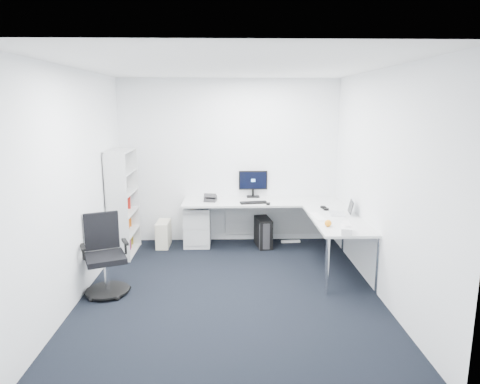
{
  "coord_description": "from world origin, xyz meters",
  "views": [
    {
      "loc": [
        -0.02,
        -4.95,
        2.29
      ],
      "look_at": [
        0.15,
        1.05,
        1.05
      ],
      "focal_mm": 32.0,
      "sensor_mm": 36.0,
      "label": 1
    }
  ],
  "objects_px": {
    "l_desk": "(265,230)",
    "monitor": "(253,184)",
    "laptop": "(338,207)",
    "bookshelf": "(123,203)",
    "task_chair": "(105,256)"
  },
  "relations": [
    {
      "from": "l_desk",
      "to": "bookshelf",
      "type": "distance_m",
      "value": 2.22
    },
    {
      "from": "l_desk",
      "to": "monitor",
      "type": "xyz_separation_m",
      "value": [
        -0.15,
        0.64,
        0.61
      ]
    },
    {
      "from": "task_chair",
      "to": "laptop",
      "type": "xyz_separation_m",
      "value": [
        3.03,
        0.87,
        0.38
      ]
    },
    {
      "from": "monitor",
      "to": "l_desk",
      "type": "bearing_deg",
      "value": -77.44
    },
    {
      "from": "bookshelf",
      "to": "monitor",
      "type": "bearing_deg",
      "value": 16.21
    },
    {
      "from": "l_desk",
      "to": "monitor",
      "type": "bearing_deg",
      "value": 103.56
    },
    {
      "from": "l_desk",
      "to": "monitor",
      "type": "relative_size",
      "value": 5.47
    },
    {
      "from": "bookshelf",
      "to": "task_chair",
      "type": "distance_m",
      "value": 1.5
    },
    {
      "from": "bookshelf",
      "to": "laptop",
      "type": "relative_size",
      "value": 5.22
    },
    {
      "from": "monitor",
      "to": "laptop",
      "type": "relative_size",
      "value": 1.53
    },
    {
      "from": "bookshelf",
      "to": "monitor",
      "type": "distance_m",
      "value": 2.11
    },
    {
      "from": "l_desk",
      "to": "bookshelf",
      "type": "bearing_deg",
      "value": 178.68
    },
    {
      "from": "task_chair",
      "to": "laptop",
      "type": "height_order",
      "value": "task_chair"
    },
    {
      "from": "task_chair",
      "to": "monitor",
      "type": "relative_size",
      "value": 2.07
    },
    {
      "from": "l_desk",
      "to": "task_chair",
      "type": "height_order",
      "value": "task_chair"
    }
  ]
}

